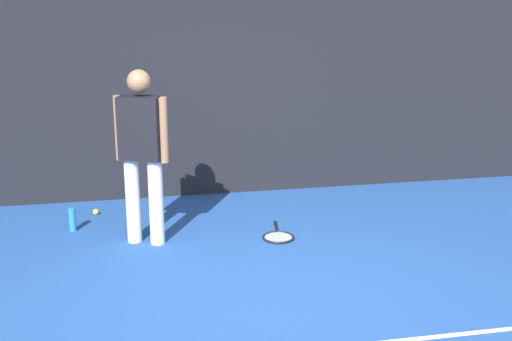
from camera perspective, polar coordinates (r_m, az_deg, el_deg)
name	(u,v)px	position (r m, az deg, el deg)	size (l,w,h in m)	color
ground_plane	(266,305)	(5.38, 0.85, -11.46)	(12.00, 12.00, 0.00)	#234C93
back_fence	(212,72)	(7.81, -3.76, 8.43)	(10.00, 0.10, 2.93)	black
tennis_player	(142,147)	(6.39, -9.76, 2.01)	(0.49, 0.36, 1.70)	white
tennis_racket	(278,236)	(6.70, 1.91, -5.66)	(0.37, 0.63, 0.03)	black
tennis_ball_near_player	(96,212)	(7.54, -13.58, -3.47)	(0.07, 0.07, 0.07)	#CCE033
water_bottle	(72,220)	(7.09, -15.48, -4.09)	(0.07, 0.07, 0.24)	#268CD8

